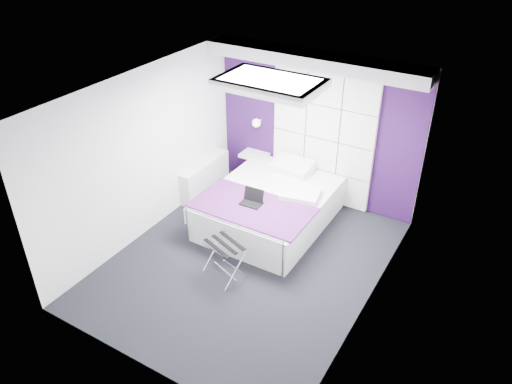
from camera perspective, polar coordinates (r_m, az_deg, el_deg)
floor at (r=7.43m, az=-0.97°, el=-7.94°), size 4.40×4.40×0.00m
ceiling at (r=6.12m, az=-1.19°, el=11.24°), size 4.40×4.40×0.00m
wall_back at (r=8.42m, az=6.89°, el=7.30°), size 3.60×0.00×3.60m
wall_left at (r=7.67m, az=-12.62°, el=4.22°), size 0.00×4.40×4.40m
wall_right at (r=6.07m, az=13.58°, el=-3.75°), size 0.00×4.40×4.40m
accent_wall at (r=8.41m, az=6.86°, el=7.28°), size 3.58×0.02×2.58m
soffit at (r=7.79m, az=6.66°, el=14.74°), size 3.58×0.50×0.20m
headboard at (r=8.37m, az=7.59°, el=6.12°), size 1.80×0.08×2.30m
skylight at (r=6.62m, az=1.62°, el=12.38°), size 1.36×0.86×0.12m
wall_lamp at (r=8.77m, az=0.18°, el=7.99°), size 0.15×0.15×0.15m
radiator at (r=8.94m, az=-5.85°, el=1.69°), size 0.22×1.20×0.60m
bed at (r=8.06m, az=1.61°, el=-1.56°), size 1.81×2.19×0.76m
nightstand at (r=9.03m, az=-0.14°, el=4.26°), size 0.48×0.37×0.05m
luggage_rack at (r=7.04m, az=-3.57°, el=-7.71°), size 0.55×0.40×0.54m
laptop at (r=7.55m, az=-0.37°, el=-0.87°), size 0.32×0.23×0.23m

